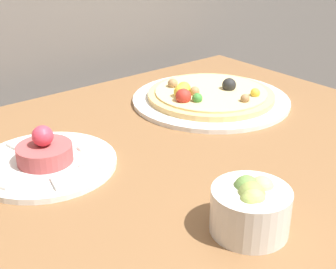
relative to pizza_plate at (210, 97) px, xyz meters
name	(u,v)px	position (x,y,z in m)	size (l,w,h in m)	color
dining_table	(167,207)	(-0.24, -0.14, -0.13)	(1.09, 0.83, 0.77)	brown
pizza_plate	(210,97)	(0.00, 0.00, 0.00)	(0.36, 0.36, 0.05)	white
tartare_plate	(46,159)	(-0.43, -0.05, 0.00)	(0.24, 0.24, 0.08)	white
small_bowl	(251,207)	(-0.29, -0.39, 0.02)	(0.11, 0.11, 0.08)	silver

